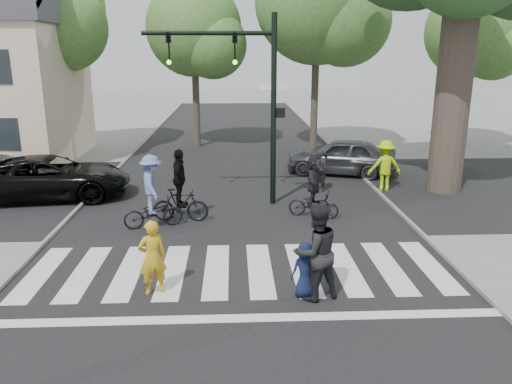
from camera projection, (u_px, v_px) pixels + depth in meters
ground at (239, 290)px, 10.55m from camera, size 120.00×120.00×0.00m
road_stem at (237, 215)px, 15.36m from camera, size 10.00×70.00×0.01m
road_cross at (236, 189)px, 18.25m from camera, size 70.00×10.00×0.01m
curb_left at (71, 216)px, 15.13m from camera, size 0.10×70.00×0.10m
curb_right at (398, 211)px, 15.57m from camera, size 0.10×70.00×0.10m
crosswalk at (238, 276)px, 11.19m from camera, size 10.00×3.85×0.01m
traffic_signal at (247, 84)px, 15.47m from camera, size 4.45×0.29×6.00m
bg_tree_1 at (47, 12)px, 23.26m from camera, size 6.09×5.80×9.80m
bg_tree_2 at (199, 33)px, 24.89m from camera, size 5.04×4.80×8.40m
bg_tree_3 at (325, 6)px, 23.55m from camera, size 6.30×6.00×10.20m
bg_tree_4 at (477, 36)px, 25.07m from camera, size 4.83×4.60×8.15m
pedestrian_woman at (152, 258)px, 10.18m from camera, size 0.69×0.58×1.60m
pedestrian_child at (305, 270)px, 10.12m from camera, size 0.65×0.51×1.17m
pedestrian_adult at (316, 252)px, 9.93m from camera, size 1.18×1.05×2.01m
cyclist_left at (152, 197)px, 14.06m from camera, size 1.76×1.21×2.12m
cyclist_mid at (180, 192)px, 14.60m from camera, size 1.69×1.03×2.16m
cyclist_right at (314, 190)px, 14.96m from camera, size 1.63×1.50×1.95m
car_suv at (50, 177)px, 16.98m from camera, size 5.50×3.00×1.46m
car_grey at (341, 156)px, 20.35m from camera, size 4.72×2.99×1.50m
bystander_hivis at (385, 166)px, 17.86m from camera, size 1.21×0.73×1.84m
bystander_dark at (320, 170)px, 17.87m from camera, size 0.66×0.59×1.53m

